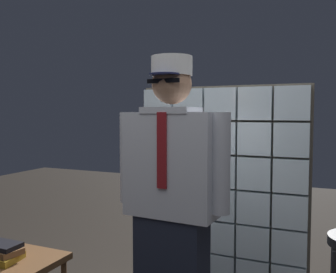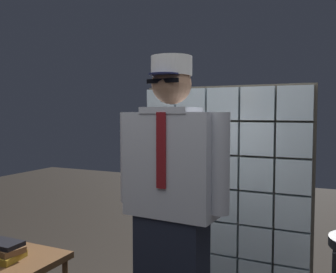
% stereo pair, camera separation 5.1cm
% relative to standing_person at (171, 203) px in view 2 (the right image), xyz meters
% --- Properties ---
extents(glass_block_wall, '(1.39, 0.10, 1.66)m').
position_rel_standing_person_xyz_m(glass_block_wall, '(0.01, 0.99, -0.09)').
color(glass_block_wall, silver).
rests_on(glass_block_wall, ground).
extents(standing_person, '(0.69, 0.30, 1.73)m').
position_rel_standing_person_xyz_m(standing_person, '(0.00, 0.00, 0.00)').
color(standing_person, '#1E2333').
rests_on(standing_person, ground).
extents(side_table, '(0.52, 0.52, 0.54)m').
position_rel_standing_person_xyz_m(side_table, '(-0.92, -0.32, -0.44)').
color(side_table, brown).
rests_on(side_table, ground).
extents(book_stack, '(0.25, 0.22, 0.10)m').
position_rel_standing_person_xyz_m(book_stack, '(-0.96, -0.34, -0.32)').
color(book_stack, olive).
rests_on(book_stack, side_table).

